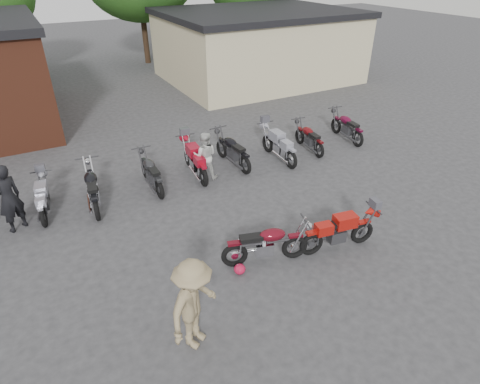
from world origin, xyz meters
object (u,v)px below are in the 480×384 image
row_bike_6 (279,144)px  row_bike_1 (43,197)px  vintage_motorcycle (267,242)px  row_bike_7 (309,136)px  helmet (240,269)px  person_dark (9,199)px  row_bike_5 (232,149)px  person_light (205,156)px  row_bike_4 (195,159)px  row_bike_8 (347,125)px  row_bike_2 (92,186)px  sportbike (340,229)px  row_bike_3 (151,171)px  person_tan (194,305)px

row_bike_6 → row_bike_1: bearing=89.2°
vintage_motorcycle → row_bike_7: size_ratio=1.08×
vintage_motorcycle → row_bike_1: size_ratio=1.12×
helmet → row_bike_1: row_bike_1 is taller
person_dark → row_bike_5: 6.87m
person_light → row_bike_4: person_light is taller
row_bike_5 → row_bike_6: row_bike_6 is taller
row_bike_4 → row_bike_7: 4.52m
row_bike_5 → row_bike_8: bearing=-95.7°
person_light → row_bike_7: bearing=-148.2°
vintage_motorcycle → row_bike_5: size_ratio=0.97×
row_bike_2 → row_bike_4: bearing=-78.1°
row_bike_2 → row_bike_7: size_ratio=1.15×
vintage_motorcycle → row_bike_5: bearing=87.6°
person_light → row_bike_8: bearing=-147.7°
sportbike → row_bike_3: size_ratio=0.99×
person_tan → row_bike_4: person_tan is taller
row_bike_4 → row_bike_5: size_ratio=1.00×
helmet → person_light: 4.82m
row_bike_3 → helmet: bearing=-173.6°
person_light → row_bike_4: 0.44m
person_tan → row_bike_7: (7.15, 6.05, -0.42)m
row_bike_2 → row_bike_6: bearing=-83.4°
row_bike_2 → row_bike_5: size_ratio=1.03×
row_bike_1 → row_bike_3: size_ratio=0.91×
vintage_motorcycle → person_tan: (-2.38, -1.34, 0.38)m
row_bike_2 → row_bike_4: size_ratio=1.02×
person_dark → row_bike_6: person_dark is taller
person_tan → row_bike_6: 8.23m
sportbike → row_bike_8: size_ratio=0.98×
sportbike → helmet: sportbike is taller
sportbike → person_tan: bearing=-158.2°
person_dark → row_bike_2: 2.12m
row_bike_2 → row_bike_8: (9.77, 0.27, -0.04)m
person_light → row_bike_8: size_ratio=0.79×
row_bike_8 → row_bike_4: bearing=95.9°
row_bike_4 → row_bike_8: 6.45m
person_dark → row_bike_7: bearing=150.8°
row_bike_6 → person_tan: bearing=136.9°
row_bike_4 → vintage_motorcycle: bearing=-178.5°
person_dark → person_light: person_dark is taller
row_bike_5 → sportbike: bearing=177.5°
sportbike → row_bike_1: bearing=149.5°
vintage_motorcycle → row_bike_2: bearing=140.3°
vintage_motorcycle → row_bike_4: row_bike_4 is taller
vintage_motorcycle → row_bike_6: 5.66m
row_bike_1 → row_bike_5: (6.07, 0.18, 0.08)m
row_bike_6 → helmet: bearing=139.4°
row_bike_5 → person_dark: bearing=91.2°
row_bike_4 → row_bike_8: (6.45, -0.04, -0.03)m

